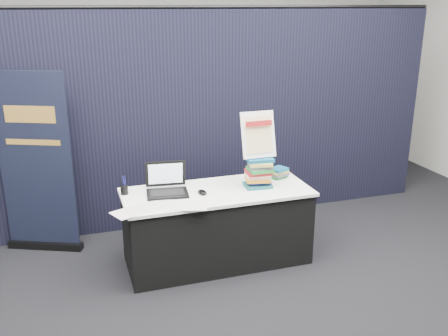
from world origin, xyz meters
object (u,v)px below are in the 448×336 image
Objects in this scene: display_table at (217,226)px; book_stack_tall at (259,172)px; laptop at (166,186)px; stacking_chair at (244,180)px; info_sign at (258,135)px; pullup_banner at (37,174)px; book_stack_short at (278,173)px.

book_stack_tall reaches higher than display_table.
laptop is at bearing 168.62° from display_table.
book_stack_tall reaches higher than stacking_chair.
info_sign is at bearing 90.00° from book_stack_tall.
pullup_banner reaches higher than book_stack_tall.
book_stack_tall is 1.02m from stacking_chair.
display_table is 2.08× the size of stacking_chair.
pullup_banner is 2.15× the size of stacking_chair.
display_table is 6.17× the size of book_stack_tall.
info_sign reaches higher than display_table.
laptop is 0.91m from book_stack_tall.
laptop is 0.91× the size of info_sign.
stacking_chair is at bearing 78.43° from book_stack_tall.
info_sign is (0.90, -0.08, 0.44)m from laptop.
pullup_banner is at bearing 155.19° from laptop.
book_stack_short is (1.18, 0.06, -0.01)m from laptop.
book_stack_short is 0.12× the size of pullup_banner.
stacking_chair is at bearing 25.71° from pullup_banner.
book_stack_tall is 0.35m from book_stack_short.
pullup_banner is (-2.35, 0.67, 0.02)m from book_stack_short.
laptop is 1.00m from info_sign.
laptop is 0.22× the size of pullup_banner.
book_stack_short is at bearing -66.71° from stacking_chair.
display_table is 0.84m from book_stack_short.
book_stack_tall is 0.37m from info_sign.
info_sign is (-0.29, -0.14, 0.46)m from book_stack_short.
info_sign is 1.19m from stacking_chair.
pullup_banner is at bearing -162.53° from stacking_chair.
stacking_chair is (0.19, 0.88, -0.78)m from info_sign.
info_sign is at bearing 2.45° from display_table.
display_table is at bearing 178.32° from book_stack_tall.
laptop is 1.38m from pullup_banner.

